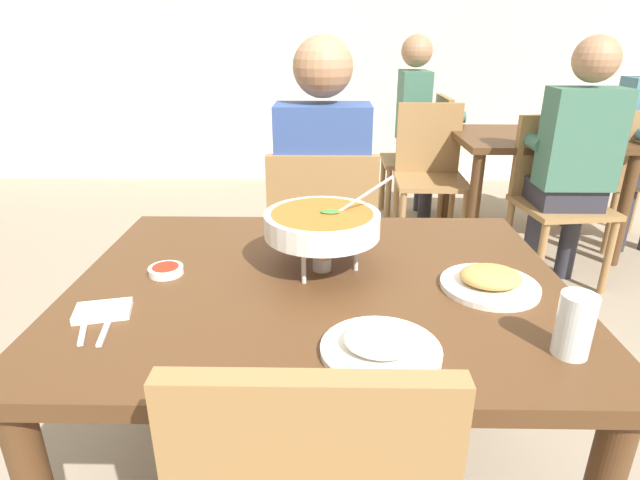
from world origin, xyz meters
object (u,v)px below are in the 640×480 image
(chair_diner_main, at_px, (323,243))
(curry_bowl, at_px, (322,224))
(drink_glass, at_px, (574,328))
(patron_bg_middle, at_px, (575,152))
(patron_bg_right, at_px, (418,117))
(appetizer_plate, at_px, (490,281))
(diner_main, at_px, (323,186))
(dining_table_main, at_px, (319,314))
(rice_plate, at_px, (381,345))
(dining_table_far, at_px, (534,155))
(sauce_dish, at_px, (166,270))
(chair_bg_middle, at_px, (555,189))
(chair_bg_right, at_px, (426,151))
(chair_bg_corner, at_px, (429,166))

(chair_diner_main, relative_size, curry_bowl, 2.71)
(drink_glass, bearing_deg, patron_bg_middle, 65.91)
(chair_diner_main, xyz_separation_m, drink_glass, (0.50, -1.08, 0.27))
(patron_bg_right, bearing_deg, appetizer_plate, -95.35)
(diner_main, height_order, curry_bowl, diner_main)
(dining_table_main, bearing_deg, diner_main, 90.00)
(rice_plate, height_order, dining_table_far, rice_plate)
(dining_table_far, bearing_deg, patron_bg_right, 138.43)
(rice_plate, relative_size, appetizer_plate, 1.00)
(appetizer_plate, distance_m, patron_bg_right, 2.67)
(dining_table_main, xyz_separation_m, drink_glass, (0.50, -0.32, 0.16))
(sauce_dish, relative_size, chair_bg_middle, 0.10)
(dining_table_main, height_order, curry_bowl, curry_bowl)
(sauce_dish, relative_size, drink_glass, 0.69)
(dining_table_main, xyz_separation_m, dining_table_far, (1.32, 2.05, -0.03))
(appetizer_plate, height_order, dining_table_far, appetizer_plate)
(chair_diner_main, height_order, chair_bg_right, same)
(rice_plate, xyz_separation_m, chair_bg_right, (0.61, 2.88, -0.23))
(dining_table_far, bearing_deg, curry_bowl, -123.53)
(rice_plate, relative_size, chair_bg_right, 0.27)
(appetizer_plate, relative_size, drink_glass, 1.85)
(chair_diner_main, xyz_separation_m, curry_bowl, (0.01, -0.71, 0.34))
(rice_plate, relative_size, dining_table_far, 0.24)
(curry_bowl, height_order, chair_bg_middle, curry_bowl)
(dining_table_far, relative_size, patron_bg_middle, 0.76)
(dining_table_main, bearing_deg, patron_bg_right, 75.62)
(rice_plate, relative_size, patron_bg_middle, 0.18)
(curry_bowl, height_order, appetizer_plate, curry_bowl)
(sauce_dish, bearing_deg, chair_bg_middle, 42.63)
(chair_bg_corner, distance_m, patron_bg_middle, 0.92)
(rice_plate, height_order, sauce_dish, rice_plate)
(sauce_dish, bearing_deg, rice_plate, -33.48)
(appetizer_plate, bearing_deg, chair_bg_middle, 62.01)
(dining_table_main, xyz_separation_m, patron_bg_right, (0.67, 2.62, 0.12))
(dining_table_main, bearing_deg, chair_diner_main, 90.00)
(rice_plate, xyz_separation_m, appetizer_plate, (0.30, 0.28, 0.00))
(patron_bg_middle, bearing_deg, appetizer_plate, -120.17)
(rice_plate, xyz_separation_m, sauce_dish, (-0.53, 0.35, -0.01))
(dining_table_main, relative_size, rice_plate, 5.19)
(diner_main, xyz_separation_m, dining_table_far, (1.32, 1.24, -0.15))
(chair_diner_main, distance_m, chair_bg_corner, 1.49)
(dining_table_far, relative_size, chair_bg_right, 1.11)
(chair_bg_corner, height_order, patron_bg_middle, patron_bg_middle)
(sauce_dish, xyz_separation_m, chair_bg_corner, (1.08, 2.06, -0.23))
(curry_bowl, height_order, dining_table_far, curry_bowl)
(dining_table_main, distance_m, chair_bg_corner, 2.20)
(drink_glass, relative_size, dining_table_far, 0.13)
(curry_bowl, xyz_separation_m, patron_bg_middle, (1.28, 1.39, -0.11))
(curry_bowl, xyz_separation_m, dining_table_far, (1.31, 1.98, -0.26))
(chair_bg_right, xyz_separation_m, patron_bg_right, (-0.07, 0.06, 0.24))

